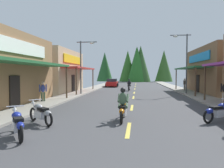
% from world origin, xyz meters
% --- Properties ---
extents(ground, '(10.34, 77.36, 0.10)m').
position_xyz_m(ground, '(0.00, 23.68, -0.05)').
color(ground, '#424244').
extents(sidewalk_left, '(2.17, 77.36, 0.12)m').
position_xyz_m(sidewalk_left, '(-6.26, 23.68, 0.06)').
color(sidewalk_left, gray).
rests_on(sidewalk_left, ground).
extents(sidewalk_right, '(2.17, 77.36, 0.12)m').
position_xyz_m(sidewalk_right, '(6.26, 23.68, 0.06)').
color(sidewalk_right, gray).
rests_on(sidewalk_right, ground).
extents(centerline_dashes, '(0.16, 50.15, 0.01)m').
position_xyz_m(centerline_dashes, '(0.00, 25.45, 0.01)').
color(centerline_dashes, '#E0C64C').
rests_on(centerline_dashes, ground).
extents(storefront_left_far, '(9.42, 9.49, 5.03)m').
position_xyz_m(storefront_left_far, '(-11.11, 24.22, 2.52)').
color(storefront_left_far, tan).
rests_on(storefront_left_far, ground).
extents(streetlamp_left, '(2.14, 0.30, 5.64)m').
position_xyz_m(streetlamp_left, '(-5.22, 21.27, 3.73)').
color(streetlamp_left, '#474C51').
rests_on(streetlamp_left, ground).
extents(streetlamp_right, '(2.14, 0.30, 6.44)m').
position_xyz_m(streetlamp_right, '(5.25, 22.91, 4.17)').
color(streetlamp_right, '#474C51').
rests_on(streetlamp_right, ground).
extents(motorcycle_parked_right_3, '(1.84, 1.26, 1.04)m').
position_xyz_m(motorcycle_parked_right_3, '(4.07, 9.51, 0.49)').
color(motorcycle_parked_right_3, black).
rests_on(motorcycle_parked_right_3, ground).
extents(motorcycle_parked_left_1, '(1.38, 1.76, 1.04)m').
position_xyz_m(motorcycle_parked_left_1, '(-3.77, 6.20, 0.49)').
color(motorcycle_parked_left_1, black).
rests_on(motorcycle_parked_left_1, ground).
extents(motorcycle_parked_left_2, '(1.71, 1.44, 1.04)m').
position_xyz_m(motorcycle_parked_left_2, '(-3.89, 8.23, 0.49)').
color(motorcycle_parked_left_2, black).
rests_on(motorcycle_parked_left_2, ground).
extents(rider_cruising_lead, '(0.60, 2.14, 1.57)m').
position_xyz_m(rider_cruising_lead, '(-0.33, 9.28, 0.66)').
color(rider_cruising_lead, black).
rests_on(rider_cruising_lead, ground).
extents(rider_cruising_trailing, '(0.60, 2.14, 1.57)m').
position_xyz_m(rider_cruising_trailing, '(-0.70, 27.29, 0.66)').
color(rider_cruising_trailing, black).
rests_on(rider_cruising_trailing, ground).
extents(pedestrian_by_shop, '(0.49, 0.42, 1.62)m').
position_xyz_m(pedestrian_by_shop, '(-6.81, 14.83, 0.94)').
color(pedestrian_by_shop, '#3F593F').
rests_on(pedestrian_by_shop, ground).
extents(pedestrian_waiting, '(0.43, 0.45, 1.65)m').
position_xyz_m(pedestrian_waiting, '(6.33, 27.27, 0.95)').
color(pedestrian_waiting, '#B2A599').
rests_on(pedestrian_waiting, ground).
extents(parked_car_curbside, '(2.20, 4.37, 1.40)m').
position_xyz_m(parked_car_curbside, '(-3.97, 35.88, 0.69)').
color(parked_car_curbside, '#B21919').
rests_on(parked_car_curbside, ground).
extents(treeline_backdrop, '(22.88, 9.81, 10.41)m').
position_xyz_m(treeline_backdrop, '(-0.09, 63.20, 4.92)').
color(treeline_backdrop, '#255223').
rests_on(treeline_backdrop, ground).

